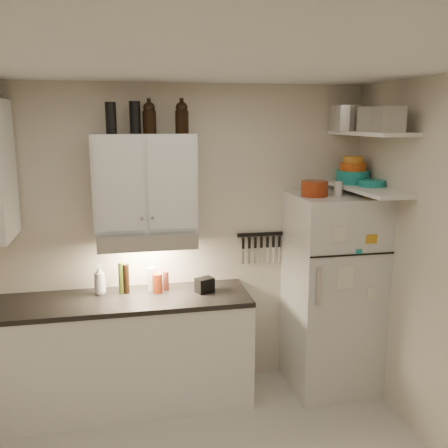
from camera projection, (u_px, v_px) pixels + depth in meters
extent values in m
cube|color=white|center=(212.00, 59.00, 2.55)|extent=(3.20, 3.00, 0.02)
cube|color=beige|center=(181.00, 240.00, 4.27)|extent=(3.20, 0.02, 2.60)
cube|color=white|center=(120.00, 355.00, 4.04)|extent=(2.10, 0.60, 0.88)
cube|color=black|center=(117.00, 301.00, 3.94)|extent=(2.10, 0.62, 0.04)
cube|color=white|center=(145.00, 182.00, 3.94)|extent=(0.80, 0.33, 0.75)
cube|color=silver|center=(147.00, 237.00, 3.96)|extent=(0.76, 0.46, 0.12)
cube|color=silver|center=(332.00, 293.00, 4.27)|extent=(0.70, 0.68, 1.70)
cube|color=white|center=(371.00, 133.00, 3.91)|extent=(0.30, 0.95, 0.03)
cube|color=white|center=(367.00, 189.00, 4.00)|extent=(0.30, 0.95, 0.03)
cube|color=black|center=(261.00, 234.00, 4.38)|extent=(0.42, 0.02, 0.03)
cylinder|color=maroon|center=(314.00, 189.00, 4.01)|extent=(0.28, 0.28, 0.13)
cube|color=orange|center=(375.00, 192.00, 4.02)|extent=(0.24, 0.27, 0.07)
cylinder|color=silver|center=(338.00, 189.00, 4.05)|extent=(0.09, 0.09, 0.11)
cylinder|color=silver|center=(347.00, 118.00, 4.17)|extent=(0.35, 0.35, 0.21)
cube|color=#AAAAAD|center=(374.00, 119.00, 3.73)|extent=(0.22, 0.20, 0.18)
cube|color=#AAAAAD|center=(388.00, 120.00, 3.52)|extent=(0.19, 0.19, 0.18)
cylinder|color=teal|center=(352.00, 177.00, 4.23)|extent=(0.28, 0.28, 0.11)
cylinder|color=#C04B12|center=(353.00, 167.00, 4.20)|extent=(0.22, 0.22, 0.07)
cylinder|color=orange|center=(353.00, 159.00, 4.19)|extent=(0.17, 0.17, 0.06)
cylinder|color=teal|center=(372.00, 183.00, 4.04)|extent=(0.27, 0.27, 0.05)
cylinder|color=black|center=(135.00, 118.00, 3.82)|extent=(0.11, 0.11, 0.24)
cylinder|color=black|center=(111.00, 118.00, 3.72)|extent=(0.08, 0.08, 0.23)
imported|color=white|center=(99.00, 278.00, 4.02)|extent=(0.14, 0.14, 0.27)
cylinder|color=maroon|center=(166.00, 281.00, 4.13)|extent=(0.05, 0.05, 0.16)
cylinder|color=#475816|center=(121.00, 278.00, 4.04)|extent=(0.06, 0.06, 0.26)
cylinder|color=black|center=(126.00, 279.00, 4.04)|extent=(0.06, 0.06, 0.24)
cylinder|color=silver|center=(152.00, 279.00, 4.11)|extent=(0.08, 0.08, 0.20)
cylinder|color=maroon|center=(158.00, 283.00, 4.06)|extent=(0.10, 0.10, 0.16)
cube|color=black|center=(205.00, 285.00, 4.08)|extent=(0.17, 0.15, 0.12)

